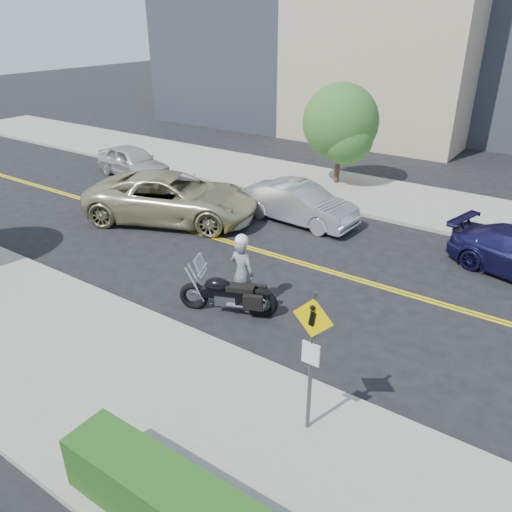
{
  "coord_description": "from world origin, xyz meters",
  "views": [
    {
      "loc": [
        7.47,
        -12.83,
        7.35
      ],
      "look_at": [
        0.34,
        -2.43,
        1.2
      ],
      "focal_mm": 35.0,
      "sensor_mm": 36.0,
      "label": 1
    }
  ],
  "objects_px": {
    "pedestrian_sign": "(311,350)",
    "motorcyclist": "(242,271)",
    "parked_car_silver": "(299,203)",
    "motorcycle": "(228,286)",
    "suv": "(173,198)",
    "parked_car_white": "(133,162)"
  },
  "relations": [
    {
      "from": "pedestrian_sign",
      "to": "suv",
      "type": "relative_size",
      "value": 0.45
    },
    {
      "from": "motorcycle",
      "to": "parked_car_silver",
      "type": "bearing_deg",
      "value": 81.5
    },
    {
      "from": "motorcyclist",
      "to": "pedestrian_sign",
      "type": "bearing_deg",
      "value": 141.4
    },
    {
      "from": "motorcycle",
      "to": "suv",
      "type": "height_order",
      "value": "suv"
    },
    {
      "from": "pedestrian_sign",
      "to": "suv",
      "type": "distance_m",
      "value": 11.96
    },
    {
      "from": "pedestrian_sign",
      "to": "motorcyclist",
      "type": "height_order",
      "value": "pedestrian_sign"
    },
    {
      "from": "motorcyclist",
      "to": "parked_car_white",
      "type": "distance_m",
      "value": 13.5
    },
    {
      "from": "pedestrian_sign",
      "to": "parked_car_silver",
      "type": "distance_m",
      "value": 11.02
    },
    {
      "from": "motorcycle",
      "to": "suv",
      "type": "bearing_deg",
      "value": 122.0
    },
    {
      "from": "pedestrian_sign",
      "to": "motorcycle",
      "type": "distance_m",
      "value": 4.86
    },
    {
      "from": "motorcyclist",
      "to": "motorcycle",
      "type": "distance_m",
      "value": 0.58
    },
    {
      "from": "motorcycle",
      "to": "parked_car_silver",
      "type": "distance_m",
      "value": 6.98
    },
    {
      "from": "motorcyclist",
      "to": "parked_car_white",
      "type": "xyz_separation_m",
      "value": [
        -11.63,
        6.86,
        -0.32
      ]
    },
    {
      "from": "motorcycle",
      "to": "pedestrian_sign",
      "type": "bearing_deg",
      "value": -56.63
    },
    {
      "from": "pedestrian_sign",
      "to": "parked_car_silver",
      "type": "xyz_separation_m",
      "value": [
        -5.62,
        9.41,
        -1.2
      ]
    },
    {
      "from": "pedestrian_sign",
      "to": "motorcyclist",
      "type": "bearing_deg",
      "value": 140.51
    },
    {
      "from": "parked_car_white",
      "to": "suv",
      "type": "bearing_deg",
      "value": -110.57
    },
    {
      "from": "parked_car_white",
      "to": "parked_car_silver",
      "type": "height_order",
      "value": "parked_car_silver"
    },
    {
      "from": "motorcyclist",
      "to": "motorcycle",
      "type": "bearing_deg",
      "value": 79.09
    },
    {
      "from": "motorcyclist",
      "to": "parked_car_white",
      "type": "height_order",
      "value": "motorcyclist"
    },
    {
      "from": "parked_car_silver",
      "to": "suv",
      "type": "bearing_deg",
      "value": 125.28
    },
    {
      "from": "motorcyclist",
      "to": "parked_car_white",
      "type": "relative_size",
      "value": 0.49
    }
  ]
}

